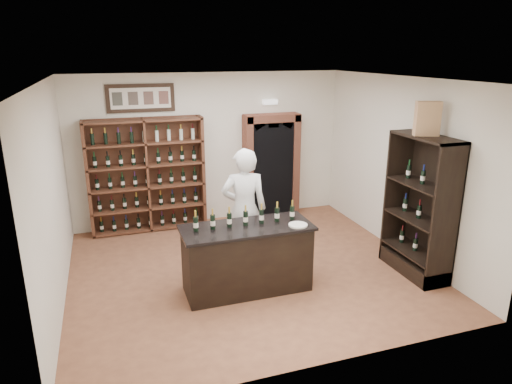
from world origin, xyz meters
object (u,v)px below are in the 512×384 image
(wine_shelf, at_px, (147,175))
(wine_crate, at_px, (427,119))
(counter_bottle_0, at_px, (196,224))
(tasting_counter, at_px, (247,259))
(shopkeeper, at_px, (244,210))
(side_cabinet, at_px, (419,227))

(wine_shelf, height_order, wine_crate, wine_crate)
(wine_shelf, distance_m, counter_bottle_0, 2.90)
(tasting_counter, distance_m, counter_bottle_0, 0.95)
(wine_shelf, bearing_deg, counter_bottle_0, -82.48)
(counter_bottle_0, xyz_separation_m, wine_crate, (3.38, -0.34, 1.34))
(shopkeeper, bearing_deg, tasting_counter, 87.21)
(side_cabinet, height_order, wine_crate, wine_crate)
(side_cabinet, bearing_deg, wine_crate, 167.75)
(side_cabinet, bearing_deg, wine_shelf, 139.79)
(side_cabinet, bearing_deg, counter_bottle_0, 174.13)
(wine_shelf, xyz_separation_m, side_cabinet, (3.82, -3.23, -0.35))
(wine_shelf, xyz_separation_m, tasting_counter, (1.10, -2.93, -0.61))
(counter_bottle_0, distance_m, shopkeeper, 1.13)
(shopkeeper, bearing_deg, wine_shelf, -48.44)
(wine_shelf, relative_size, side_cabinet, 1.00)
(wine_shelf, relative_size, counter_bottle_0, 7.33)
(side_cabinet, bearing_deg, tasting_counter, 173.72)
(shopkeeper, relative_size, wine_crate, 3.98)
(tasting_counter, xyz_separation_m, shopkeeper, (0.18, 0.72, 0.50))
(wine_shelf, height_order, tasting_counter, wine_shelf)
(wine_shelf, xyz_separation_m, wine_crate, (3.76, -3.22, 1.35))
(shopkeeper, xyz_separation_m, wine_crate, (2.48, -1.00, 1.46))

